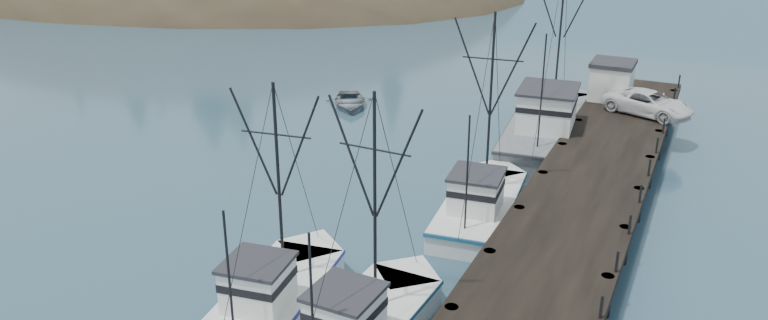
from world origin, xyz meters
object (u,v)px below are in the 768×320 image
(trawler_mid, at_px, (275,295))
(trawler_far, at_px, (481,204))
(pier, at_px, (589,185))
(pier_shed, at_px, (612,80))
(motorboat, at_px, (349,106))
(work_vessel, at_px, (549,126))
(pickup_truck, at_px, (649,103))

(trawler_mid, relative_size, trawler_far, 0.91)
(pier, xyz_separation_m, pier_shed, (-1.50, 15.84, 1.73))
(trawler_far, distance_m, motorboat, 21.54)
(motorboat, bearing_deg, pier_shed, -16.87)
(pier, height_order, work_vessel, work_vessel)
(work_vessel, bearing_deg, pickup_truck, 25.82)
(trawler_far, height_order, pickup_truck, trawler_far)
(trawler_mid, relative_size, motorboat, 1.97)
(pickup_truck, xyz_separation_m, motorboat, (-22.38, -1.47, -2.83))
(pickup_truck, distance_m, motorboat, 22.61)
(work_vessel, xyz_separation_m, pier_shed, (3.06, 5.67, 2.19))
(pier, relative_size, trawler_mid, 4.18)
(motorboat, bearing_deg, pickup_truck, -25.35)
(motorboat, bearing_deg, work_vessel, -34.22)
(work_vessel, bearing_deg, trawler_mid, -102.82)
(trawler_far, bearing_deg, work_vessel, 87.31)
(work_vessel, relative_size, pier_shed, 5.30)
(trawler_far, distance_m, work_vessel, 13.28)
(pier, relative_size, trawler_far, 3.82)
(pier_shed, bearing_deg, pickup_truck, -42.35)
(trawler_far, height_order, work_vessel, work_vessel)
(pier, bearing_deg, motorboat, 150.87)
(pier, height_order, pickup_truck, pickup_truck)
(pier_shed, height_order, motorboat, pier_shed)
(motorboat, bearing_deg, trawler_far, -72.25)
(work_vessel, xyz_separation_m, pickup_truck, (6.06, 2.93, 1.60))
(pier, distance_m, work_vessel, 11.16)
(pier, xyz_separation_m, pickup_truck, (1.50, 13.11, 1.14))
(trawler_mid, distance_m, motorboat, 29.22)
(pickup_truck, bearing_deg, trawler_mid, 177.13)
(trawler_far, bearing_deg, motorboat, 136.86)
(pickup_truck, bearing_deg, motorboat, 113.43)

